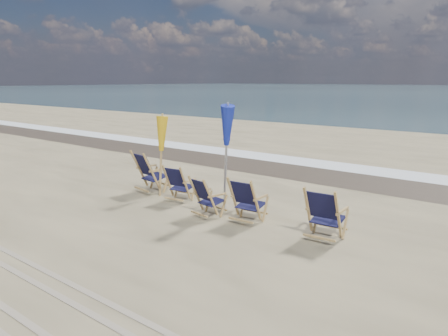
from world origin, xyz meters
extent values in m
cube|color=silver|center=(0.00, 8.30, 0.00)|extent=(200.00, 1.40, 0.01)
cube|color=#42362A|center=(0.00, 6.80, 0.00)|extent=(200.00, 2.60, 0.00)
cylinder|color=#AE894D|center=(-1.83, 1.99, 0.98)|extent=(0.06, 0.06, 1.96)
cone|color=gold|center=(-1.83, 1.99, 1.49)|extent=(0.30, 0.30, 0.85)
cylinder|color=#A5A5AD|center=(0.28, 1.91, 1.18)|extent=(0.06, 0.06, 2.36)
cone|color=#162497|center=(0.28, 1.91, 1.89)|extent=(0.30, 0.30, 0.85)
camera|label=1|loc=(6.04, -5.32, 2.86)|focal=35.00mm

